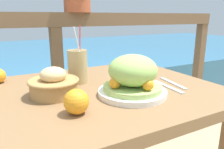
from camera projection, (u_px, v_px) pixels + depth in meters
name	position (u px, v px, depth m)	size (l,w,h in m)	color
patio_table	(99.00, 113.00, 0.92)	(0.97, 0.77, 0.72)	olive
railing_fence	(57.00, 52.00, 1.43)	(2.80, 0.08, 1.03)	brown
sea_backdrop	(21.00, 65.00, 3.70)	(12.00, 4.00, 0.41)	teal
salad_plate	(133.00, 78.00, 0.81)	(0.26, 0.26, 0.15)	white
drink_glass	(78.00, 66.00, 0.96)	(0.09, 0.09, 0.25)	tan
bread_basket	(54.00, 84.00, 0.81)	(0.19, 0.19, 0.11)	#AD7F47
fork	(168.00, 87.00, 0.91)	(0.03, 0.18, 0.00)	silver
knife	(173.00, 83.00, 0.96)	(0.04, 0.18, 0.00)	silver
orange_near_basket	(76.00, 102.00, 0.65)	(0.08, 0.08, 0.08)	orange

